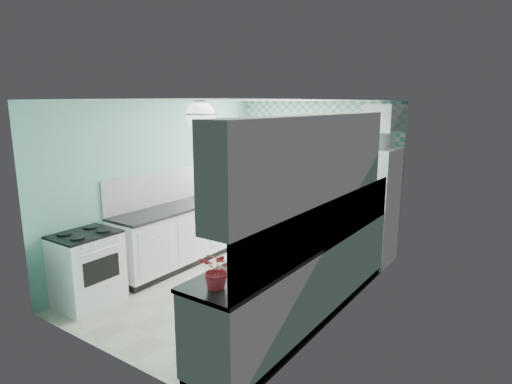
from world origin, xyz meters
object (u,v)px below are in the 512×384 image
Objects in this scene: potted_plant at (218,270)px; fridge at (368,205)px; fruit_bowl at (256,264)px; microwave at (372,138)px; sink at (344,220)px; ceiling_light at (201,116)px; stove at (87,267)px.

fridge is at bearing 91.37° from potted_plant.
potted_plant reaches higher than fruit_bowl.
fridge reaches higher than fruit_bowl.
sink is at bearing 96.54° from microwave.
potted_plant is 0.62× the size of microwave.
microwave is at bearing 66.96° from ceiling_light.
microwave is at bearing 97.50° from sink.
sink is (0.09, -1.17, 0.04)m from fridge.
stove is at bearing -133.75° from sink.
microwave reaches higher than sink.
microwave is (2.31, 3.44, 1.47)m from stove.
microwave reaches higher than stove.
fridge is 1.05m from microwave.
ceiling_light reaches higher than sink.
fruit_bowl is at bearing 90.00° from potted_plant.
potted_plant is at bearing -87.20° from sink.
microwave is at bearing 57.76° from stove.
ceiling_light is 1.18× the size of fruit_bowl.
fruit_bowl is (1.20, -0.61, -1.35)m from ceiling_light.
fruit_bowl is 3.37m from microwave.
ceiling_light is 0.39× the size of stove.
sink is 2.05m from fruit_bowl.
ceiling_light is at bearing 36.25° from stove.
microwave is at bearing 53.29° from fridge.
ceiling_light reaches higher than potted_plant.
stove is at bearing 58.04° from microwave.
ceiling_light is at bearing -126.97° from sink.
potted_plant is (2.40, -0.35, 0.64)m from stove.
potted_plant is at bearing -6.61° from stove.
stove is at bearing -124.21° from fridge.
potted_plant is at bearing -44.41° from ceiling_light.
fruit_bowl is 0.58m from potted_plant.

